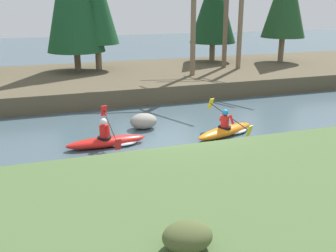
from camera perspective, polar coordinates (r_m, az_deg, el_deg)
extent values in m
plane|color=#425660|center=(13.58, 0.88, -2.69)|extent=(90.00, 90.00, 0.00)
cube|color=#4C6638|center=(9.28, 11.57, -10.80)|extent=(44.00, 6.16, 0.73)
cube|color=brown|center=(22.68, -7.58, 6.59)|extent=(44.00, 9.02, 0.83)
cylinder|color=brown|center=(23.65, -12.99, 9.16)|extent=(0.36, 0.36, 1.12)
cylinder|color=#7A664C|center=(23.85, -10.06, 9.87)|extent=(0.36, 0.36, 1.51)
cone|color=#194C28|center=(23.64, -10.49, 17.57)|extent=(2.52, 2.52, 4.89)
cylinder|color=#7A664C|center=(26.97, 6.42, 10.63)|extent=(0.36, 0.36, 1.24)
cone|color=#143D1E|center=(26.77, 6.65, 17.08)|extent=(3.03, 3.03, 4.82)
cylinder|color=#7A664C|center=(27.69, 16.10, 10.62)|extent=(0.36, 0.36, 1.60)
cylinder|color=#7A664C|center=(21.54, 3.69, 14.84)|extent=(0.28, 0.28, 5.66)
cylinder|color=brown|center=(24.32, 8.37, 14.74)|extent=(0.28, 0.28, 5.42)
cylinder|color=#7A664C|center=(24.05, 10.46, 14.59)|extent=(0.28, 0.28, 5.41)
ellipsoid|color=#4C562D|center=(6.85, 2.84, -15.72)|extent=(0.87, 0.73, 0.47)
ellipsoid|color=orange|center=(14.58, 8.31, -0.73)|extent=(2.73, 1.54, 0.34)
cone|color=orange|center=(15.48, 11.39, 0.27)|extent=(0.40, 0.31, 0.20)
cylinder|color=black|center=(14.49, 8.21, -0.23)|extent=(0.62, 0.62, 0.08)
cylinder|color=red|center=(14.42, 8.25, 0.71)|extent=(0.39, 0.39, 0.42)
sphere|color=#1E89D1|center=(14.33, 8.31, 1.96)|extent=(0.30, 0.30, 0.23)
cylinder|color=red|center=(14.62, 7.83, 1.32)|extent=(0.17, 0.24, 0.35)
cylinder|color=red|center=(14.32, 9.25, 0.90)|extent=(0.17, 0.24, 0.35)
cylinder|color=black|center=(14.55, 8.88, 1.36)|extent=(0.73, 1.80, 0.65)
cube|color=yellow|center=(15.08, 6.22, 3.27)|extent=(0.24, 0.22, 0.41)
cube|color=yellow|center=(14.07, 11.72, -0.69)|extent=(0.24, 0.22, 0.41)
ellipsoid|color=white|center=(15.00, 9.70, -0.59)|extent=(1.28, 1.05, 0.18)
ellipsoid|color=red|center=(13.50, -8.99, -2.28)|extent=(2.72, 0.72, 0.34)
cone|color=red|center=(13.79, -3.96, -1.59)|extent=(0.36, 0.22, 0.20)
cylinder|color=black|center=(13.44, -9.22, -1.73)|extent=(0.50, 0.50, 0.08)
cylinder|color=red|center=(13.36, -9.28, -0.72)|extent=(0.31, 0.31, 0.42)
sphere|color=white|center=(13.26, -9.35, 0.61)|extent=(0.24, 0.24, 0.23)
cylinder|color=red|center=(13.58, -9.10, -0.02)|extent=(0.10, 0.23, 0.35)
cylinder|color=red|center=(13.13, -8.64, -0.62)|extent=(0.10, 0.23, 0.35)
cylinder|color=black|center=(13.37, -8.34, -0.09)|extent=(0.12, 1.91, 0.65)
cube|color=red|center=(14.17, -9.29, 2.20)|extent=(0.21, 0.17, 0.41)
cube|color=red|center=(12.59, -7.27, -2.66)|extent=(0.21, 0.17, 0.41)
ellipsoid|color=white|center=(13.64, -6.72, -2.32)|extent=(1.13, 0.75, 0.18)
ellipsoid|color=gray|center=(15.21, -3.58, 0.72)|extent=(1.06, 0.83, 0.60)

